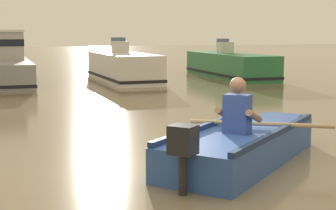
% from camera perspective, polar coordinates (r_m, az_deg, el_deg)
% --- Properties ---
extents(ground_plane, '(120.00, 120.00, 0.00)m').
position_cam_1_polar(ground_plane, '(6.78, 3.69, -7.12)').
color(ground_plane, '#7A6B4C').
extents(rowboat_with_person, '(3.24, 2.86, 1.19)m').
position_cam_1_polar(rowboat_with_person, '(7.18, 8.34, -4.28)').
color(rowboat_with_person, '#2D519E').
rests_on(rowboat_with_person, ground).
extents(moored_boat_grey, '(1.94, 6.80, 1.87)m').
position_cam_1_polar(moored_boat_grey, '(19.68, -17.80, 4.53)').
color(moored_boat_grey, gray).
rests_on(moored_boat_grey, ground).
extents(moored_boat_white, '(1.66, 5.05, 1.59)m').
position_cam_1_polar(moored_boat_white, '(19.02, -5.02, 4.17)').
color(moored_boat_white, white).
rests_on(moored_boat_white, ground).
extents(moored_boat_green, '(1.90, 5.95, 1.52)m').
position_cam_1_polar(moored_boat_green, '(20.80, 6.85, 4.37)').
color(moored_boat_green, '#287042').
rests_on(moored_boat_green, ground).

